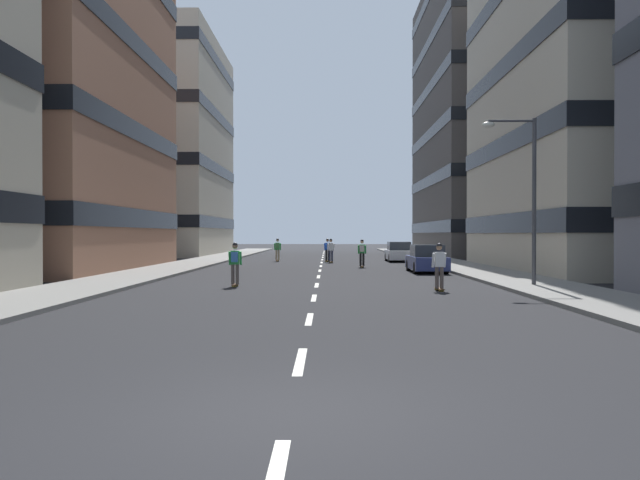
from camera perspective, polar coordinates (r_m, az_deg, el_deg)
The scene contains 16 objects.
ground_plane at distance 37.53m, azimuth 0.03°, elevation -2.67°, with size 182.16×182.16×0.00m, color black.
sidewalk_left at distance 42.36m, azimuth -12.03°, elevation -2.22°, with size 3.56×83.49×0.14m, color gray.
sidewalk_right at distance 42.16m, azimuth 12.28°, elevation -2.23°, with size 3.56×83.49×0.14m, color gray.
lane_markings at distance 40.16m, azimuth 0.08°, elevation -2.45°, with size 0.16×72.20×0.01m.
building_left_mid at distance 40.43m, azimuth -25.52°, elevation 12.04°, with size 12.84×18.33×20.21m.
building_left_far at distance 65.11m, azimuth -15.02°, elevation 8.31°, with size 12.84×19.32×21.63m.
building_right_far at distance 65.38m, azimuth 15.71°, elevation 11.07°, with size 12.84×23.31×27.95m.
parked_car_near at distance 47.23m, azimuth 7.37°, elevation -1.16°, with size 1.82×4.40×1.52m.
parked_car_mid at distance 34.12m, azimuth 9.94°, elevation -1.82°, with size 1.82×4.40×1.52m.
streetlamp_right at distance 25.25m, azimuth 18.59°, elevation 5.13°, with size 2.13×0.30×6.50m.
skater_0 at distance 47.30m, azimuth -3.99°, elevation -0.77°, with size 0.54×0.91×1.78m.
skater_1 at distance 44.91m, azimuth 1.02°, elevation -0.88°, with size 0.56×0.92×1.78m.
skater_2 at distance 24.70m, azimuth -7.95°, elevation -1.99°, with size 0.54×0.90×1.78m.
skater_3 at distance 38.67m, azimuth 3.94°, elevation -1.07°, with size 0.55×0.92×1.78m.
skater_4 at distance 23.10m, azimuth 11.08°, elevation -2.25°, with size 0.54×0.91×1.78m.
skater_5 at distance 46.64m, azimuth 0.70°, elevation -0.82°, with size 0.57×0.92×1.78m.
Camera 1 is at (0.46, -7.11, 2.11)m, focal length 34.25 mm.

